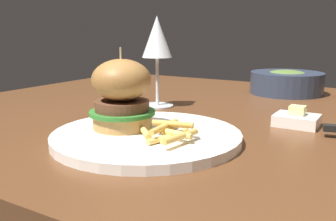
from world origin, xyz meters
The scene contains 7 objects.
dining_table centered at (0.00, 0.00, 0.66)m, with size 1.24×0.96×0.74m.
main_plate centered at (-0.02, -0.24, 0.75)m, with size 0.29×0.29×0.01m, color white.
burger_sandwich centered at (-0.07, -0.24, 0.81)m, with size 0.10×0.10×0.13m.
fries_pile centered at (0.02, -0.25, 0.76)m, with size 0.09×0.11×0.02m.
wine_glass centered at (-0.15, -0.01, 0.88)m, with size 0.07×0.07×0.19m.
butter_dish centered at (0.15, -0.03, 0.75)m, with size 0.07×0.06×0.04m.
soup_bowl centered at (0.05, 0.31, 0.77)m, with size 0.19×0.19×0.06m.
Camera 1 is at (0.29, -0.69, 0.91)m, focal length 40.00 mm.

